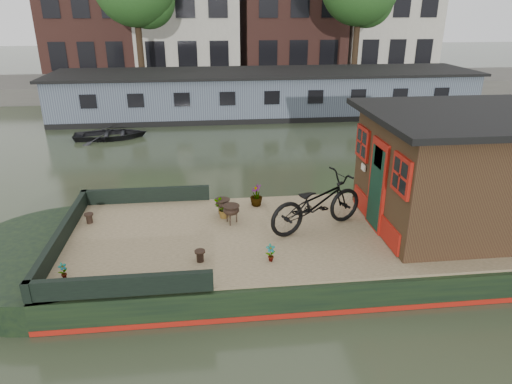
{
  "coord_description": "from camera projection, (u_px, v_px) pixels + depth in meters",
  "views": [
    {
      "loc": [
        -3.02,
        -8.35,
        5.0
      ],
      "look_at": [
        -2.02,
        0.5,
        1.36
      ],
      "focal_mm": 32.0,
      "sensor_mm": 36.0,
      "label": 1
    }
  ],
  "objects": [
    {
      "name": "ground",
      "position": [
        351.0,
        255.0,
        9.88
      ],
      "size": [
        120.0,
        120.0,
        0.0
      ],
      "primitive_type": "plane",
      "color": "#283220",
      "rests_on": "ground"
    },
    {
      "name": "houseboat_hull",
      "position": [
        291.0,
        247.0,
        9.64
      ],
      "size": [
        14.01,
        4.02,
        0.6
      ],
      "color": "black",
      "rests_on": "ground"
    },
    {
      "name": "houseboat_deck",
      "position": [
        353.0,
        229.0,
        9.65
      ],
      "size": [
        11.8,
        3.8,
        0.05
      ],
      "primitive_type": "cube",
      "color": "#9D8861",
      "rests_on": "houseboat_hull"
    },
    {
      "name": "bow_bulwark",
      "position": [
        106.0,
        233.0,
        9.04
      ],
      "size": [
        3.0,
        4.0,
        0.35
      ],
      "color": "black",
      "rests_on": "houseboat_deck"
    },
    {
      "name": "cabin",
      "position": [
        461.0,
        169.0,
        9.4
      ],
      "size": [
        4.0,
        3.5,
        2.42
      ],
      "color": "black",
      "rests_on": "houseboat_deck"
    },
    {
      "name": "bicycle",
      "position": [
        317.0,
        203.0,
        9.43
      ],
      "size": [
        2.35,
        1.57,
        1.17
      ],
      "primitive_type": "imported",
      "rotation": [
        0.0,
        0.0,
        1.97
      ],
      "color": "black",
      "rests_on": "houseboat_deck"
    },
    {
      "name": "potted_plant_a",
      "position": [
        271.0,
        253.0,
        8.32
      ],
      "size": [
        0.2,
        0.16,
        0.34
      ],
      "primitive_type": "imported",
      "rotation": [
        0.0,
        0.0,
        0.2
      ],
      "color": "#9F602D",
      "rests_on": "houseboat_deck"
    },
    {
      "name": "potted_plant_c",
      "position": [
        224.0,
        209.0,
        10.02
      ],
      "size": [
        0.51,
        0.49,
        0.43
      ],
      "primitive_type": "imported",
      "rotation": [
        0.0,
        0.0,
        3.66
      ],
      "color": "#9F372E",
      "rests_on": "houseboat_deck"
    },
    {
      "name": "potted_plant_d",
      "position": [
        256.0,
        195.0,
        10.64
      ],
      "size": [
        0.34,
        0.34,
        0.52
      ],
      "primitive_type": "imported",
      "rotation": [
        0.0,
        0.0,
        4.9
      ],
      "color": "#A0352B",
      "rests_on": "houseboat_deck"
    },
    {
      "name": "potted_plant_e",
      "position": [
        63.0,
        271.0,
        7.8
      ],
      "size": [
        0.18,
        0.19,
        0.3
      ],
      "primitive_type": "imported",
      "rotation": [
        0.0,
        0.0,
        0.81
      ],
      "color": "#9E502E",
      "rests_on": "houseboat_deck"
    },
    {
      "name": "brazier_front",
      "position": [
        231.0,
        214.0,
        9.79
      ],
      "size": [
        0.5,
        0.5,
        0.42
      ],
      "primitive_type": null,
      "rotation": [
        0.0,
        0.0,
        -0.37
      ],
      "color": "black",
      "rests_on": "houseboat_deck"
    },
    {
      "name": "brazier_rear",
      "position": [
        223.0,
        207.0,
        10.16
      ],
      "size": [
        0.46,
        0.46,
        0.39
      ],
      "primitive_type": null,
      "rotation": [
        0.0,
        0.0,
        -0.34
      ],
      "color": "black",
      "rests_on": "houseboat_deck"
    },
    {
      "name": "bollard_port",
      "position": [
        89.0,
        218.0,
        9.83
      ],
      "size": [
        0.19,
        0.19,
        0.22
      ],
      "primitive_type": "cylinder",
      "color": "black",
      "rests_on": "houseboat_deck"
    },
    {
      "name": "bollard_stbd",
      "position": [
        200.0,
        256.0,
        8.34
      ],
      "size": [
        0.2,
        0.2,
        0.22
      ],
      "primitive_type": "cylinder",
      "color": "black",
      "rests_on": "houseboat_deck"
    },
    {
      "name": "dinghy",
      "position": [
        110.0,
        131.0,
        18.53
      ],
      "size": [
        3.05,
        2.32,
        0.59
      ],
      "primitive_type": "imported",
      "rotation": [
        0.0,
        0.0,
        1.67
      ],
      "color": "black",
      "rests_on": "ground"
    },
    {
      "name": "far_houseboat",
      "position": [
        266.0,
        95.0,
        22.4
      ],
      "size": [
        20.4,
        4.4,
        2.11
      ],
      "color": "slate",
      "rests_on": "ground"
    },
    {
      "name": "quay",
      "position": [
        252.0,
        85.0,
        28.58
      ],
      "size": [
        60.0,
        6.0,
        0.9
      ],
      "primitive_type": "cube",
      "color": "#47443F",
      "rests_on": "ground"
    }
  ]
}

